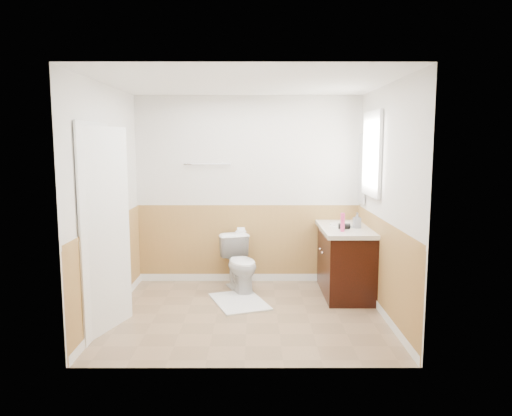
{
  "coord_description": "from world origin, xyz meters",
  "views": [
    {
      "loc": [
        0.09,
        -5.13,
        1.88
      ],
      "look_at": [
        0.1,
        0.25,
        1.15
      ],
      "focal_mm": 33.74,
      "sensor_mm": 36.0,
      "label": 1
    }
  ],
  "objects_px": {
    "bath_mat": "(239,302)",
    "soap_dispenser": "(357,220)",
    "lotion_bottle": "(343,222)",
    "vanity_cabinet": "(345,263)",
    "toilet": "(240,264)"
  },
  "relations": [
    {
      "from": "bath_mat",
      "to": "lotion_bottle",
      "type": "relative_size",
      "value": 3.64
    },
    {
      "from": "bath_mat",
      "to": "soap_dispenser",
      "type": "bearing_deg",
      "value": 10.99
    },
    {
      "from": "toilet",
      "to": "soap_dispenser",
      "type": "xyz_separation_m",
      "value": [
        1.43,
        -0.22,
        0.6
      ]
    },
    {
      "from": "toilet",
      "to": "soap_dispenser",
      "type": "distance_m",
      "value": 1.57
    },
    {
      "from": "vanity_cabinet",
      "to": "toilet",
      "type": "bearing_deg",
      "value": 172.99
    },
    {
      "from": "vanity_cabinet",
      "to": "bath_mat",
      "type": "bearing_deg",
      "value": -165.61
    },
    {
      "from": "soap_dispenser",
      "to": "toilet",
      "type": "bearing_deg",
      "value": 171.28
    },
    {
      "from": "bath_mat",
      "to": "vanity_cabinet",
      "type": "bearing_deg",
      "value": 14.39
    },
    {
      "from": "toilet",
      "to": "bath_mat",
      "type": "height_order",
      "value": "toilet"
    },
    {
      "from": "lotion_bottle",
      "to": "toilet",
      "type": "bearing_deg",
      "value": 158.99
    },
    {
      "from": "toilet",
      "to": "bath_mat",
      "type": "relative_size",
      "value": 0.87
    },
    {
      "from": "toilet",
      "to": "bath_mat",
      "type": "bearing_deg",
      "value": -109.96
    },
    {
      "from": "toilet",
      "to": "vanity_cabinet",
      "type": "xyz_separation_m",
      "value": [
        1.31,
        -0.16,
        0.05
      ]
    },
    {
      "from": "toilet",
      "to": "soap_dispenser",
      "type": "bearing_deg",
      "value": -28.68
    },
    {
      "from": "vanity_cabinet",
      "to": "soap_dispenser",
      "type": "relative_size",
      "value": 5.84
    }
  ]
}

